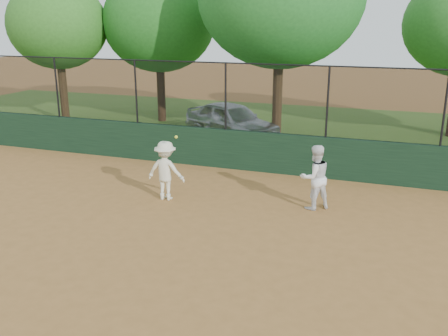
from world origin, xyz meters
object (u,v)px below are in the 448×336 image
(parked_car, at_px, (232,121))
(player_main, at_px, (166,171))
(player_second, at_px, (315,177))
(tree_0, at_px, (57,25))
(tree_1, at_px, (159,23))

(parked_car, distance_m, player_main, 6.76)
(player_second, bearing_deg, tree_0, -68.51)
(player_main, bearing_deg, tree_1, 116.97)
(player_second, distance_m, tree_0, 14.37)
(parked_car, bearing_deg, player_main, -145.88)
(tree_0, distance_m, tree_1, 4.26)
(tree_0, bearing_deg, player_main, -41.04)
(parked_car, bearing_deg, tree_1, 90.19)
(player_second, xyz_separation_m, tree_0, (-12.19, 6.83, 3.35))
(player_main, bearing_deg, player_second, 9.54)
(player_main, height_order, tree_1, tree_1)
(tree_1, bearing_deg, player_main, -63.03)
(tree_1, bearing_deg, parked_car, -29.42)
(parked_car, height_order, player_second, player_second)
(parked_car, distance_m, tree_1, 5.85)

